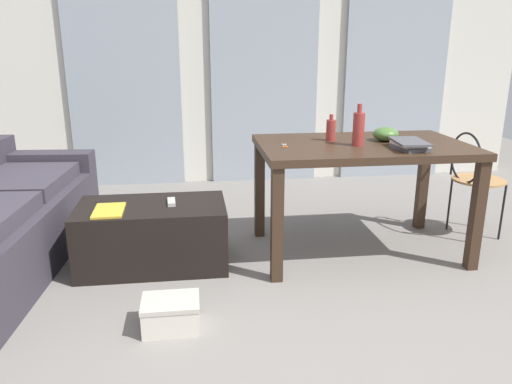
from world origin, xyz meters
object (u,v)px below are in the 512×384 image
(bottle_near, at_px, (331,130))
(magazine, at_px, (109,211))
(wire_chair, at_px, (472,172))
(bottle_far, at_px, (359,128))
(scissors, at_px, (285,146))
(coffee_table, at_px, (153,235))
(bowl, at_px, (386,134))
(craft_table, at_px, (362,158))
(tv_remote_primary, at_px, (171,202))
(book_stack, at_px, (410,145))
(shoebox, at_px, (171,314))

(bottle_near, xyz_separation_m, magazine, (-1.46, -0.25, -0.43))
(wire_chair, xyz_separation_m, magazine, (-2.58, -0.33, -0.07))
(bottle_far, height_order, scissors, bottle_far)
(wire_chair, height_order, bottle_far, bottle_far)
(coffee_table, height_order, scissors, scissors)
(bowl, xyz_separation_m, magazine, (-1.84, -0.20, -0.40))
(craft_table, distance_m, tv_remote_primary, 1.30)
(wire_chair, distance_m, bottle_near, 1.17)
(wire_chair, bearing_deg, bottle_near, -176.31)
(book_stack, bearing_deg, scissors, 165.75)
(bottle_near, height_order, shoebox, bottle_near)
(coffee_table, xyz_separation_m, magazine, (-0.25, -0.10, 0.21))
(coffee_table, distance_m, craft_table, 1.48)
(craft_table, distance_m, bottle_near, 0.28)
(coffee_table, height_order, wire_chair, wire_chair)
(coffee_table, xyz_separation_m, shoebox, (0.14, -0.80, -0.13))
(craft_table, height_order, wire_chair, wire_chair)
(wire_chair, xyz_separation_m, tv_remote_primary, (-2.20, -0.22, -0.07))
(wire_chair, xyz_separation_m, bowl, (-0.75, -0.12, 0.33))
(craft_table, relative_size, shoebox, 4.71)
(wire_chair, xyz_separation_m, scissors, (-1.46, -0.22, 0.28))
(bottle_near, relative_size, bowl, 1.05)
(craft_table, xyz_separation_m, bottle_far, (-0.06, -0.08, 0.21))
(bottle_near, height_order, magazine, bottle_near)
(tv_remote_primary, height_order, shoebox, tv_remote_primary)
(shoebox, bearing_deg, scissors, 47.62)
(tv_remote_primary, bearing_deg, bottle_near, 4.62)
(wire_chair, bearing_deg, craft_table, -168.88)
(bottle_near, bearing_deg, scissors, -157.19)
(bottle_near, bearing_deg, coffee_table, -172.75)
(coffee_table, bearing_deg, bottle_far, -1.33)
(wire_chair, relative_size, book_stack, 2.58)
(tv_remote_primary, xyz_separation_m, shoebox, (0.01, -0.81, -0.35))
(coffee_table, bearing_deg, tv_remote_primary, 4.11)
(book_stack, bearing_deg, bowl, 99.02)
(craft_table, xyz_separation_m, magazine, (-1.66, -0.14, -0.25))
(bottle_near, height_order, bowl, bottle_near)
(craft_table, xyz_separation_m, bowl, (0.18, 0.06, 0.15))
(wire_chair, bearing_deg, coffee_table, -174.45)
(bottle_near, relative_size, book_stack, 0.59)
(bowl, height_order, tv_remote_primary, bowl)
(craft_table, bearing_deg, wire_chair, 11.12)
(bottle_near, xyz_separation_m, tv_remote_primary, (-1.09, -0.15, -0.42))
(coffee_table, relative_size, scissors, 9.13)
(bottle_far, bearing_deg, bowl, 28.91)
(bottle_far, distance_m, magazine, 1.66)
(book_stack, bearing_deg, magazine, 177.44)
(craft_table, distance_m, shoebox, 1.64)
(craft_table, relative_size, scissors, 13.31)
(wire_chair, bearing_deg, magazine, -172.80)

